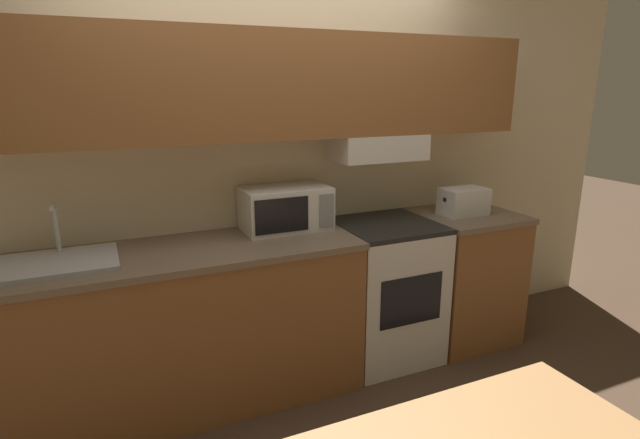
% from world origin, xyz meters
% --- Properties ---
extents(ground_plane, '(16.00, 16.00, 0.00)m').
position_xyz_m(ground_plane, '(0.00, 0.00, 0.00)').
color(ground_plane, '#4C3828').
extents(wall_back, '(5.56, 0.38, 2.55)m').
position_xyz_m(wall_back, '(0.01, -0.06, 1.49)').
color(wall_back, beige).
rests_on(wall_back, ground_plane).
extents(lower_counter_main, '(1.91, 0.65, 0.91)m').
position_xyz_m(lower_counter_main, '(-0.64, -0.31, 0.46)').
color(lower_counter_main, brown).
rests_on(lower_counter_main, ground_plane).
extents(lower_counter_right_stub, '(0.65, 0.65, 0.91)m').
position_xyz_m(lower_counter_right_stub, '(1.27, -0.31, 0.46)').
color(lower_counter_right_stub, brown).
rests_on(lower_counter_right_stub, ground_plane).
extents(stove_range, '(0.61, 0.62, 0.91)m').
position_xyz_m(stove_range, '(0.63, -0.31, 0.46)').
color(stove_range, silver).
rests_on(stove_range, ground_plane).
extents(microwave, '(0.52, 0.32, 0.26)m').
position_xyz_m(microwave, '(0.00, -0.17, 1.04)').
color(microwave, silver).
rests_on(microwave, lower_counter_main).
extents(toaster, '(0.32, 0.19, 0.18)m').
position_xyz_m(toaster, '(1.22, -0.33, 1.00)').
color(toaster, silver).
rests_on(toaster, lower_counter_right_stub).
extents(sink_basin, '(0.54, 0.41, 0.28)m').
position_xyz_m(sink_basin, '(-1.23, -0.31, 0.93)').
color(sink_basin, '#B7BABF').
rests_on(sink_basin, lower_counter_main).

